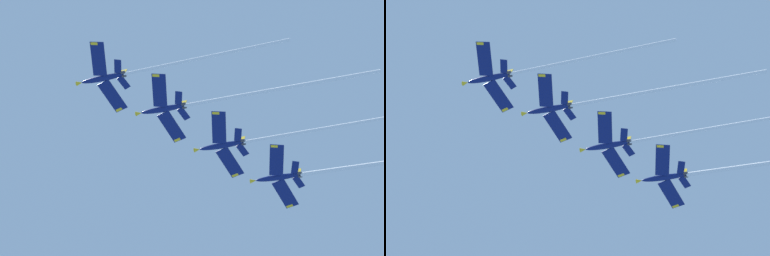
{
  "view_description": "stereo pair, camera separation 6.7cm",
  "coord_description": "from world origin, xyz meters",
  "views": [
    {
      "loc": [
        -38.91,
        34.95,
        1.58
      ],
      "look_at": [
        -10.13,
        -34.93,
        155.3
      ],
      "focal_mm": 62.33,
      "sensor_mm": 36.0,
      "label": 1
    },
    {
      "loc": [
        -38.85,
        34.98,
        1.58
      ],
      "look_at": [
        -10.13,
        -34.93,
        155.3
      ],
      "focal_mm": 62.33,
      "sensor_mm": 36.0,
      "label": 2
    }
  ],
  "objects": [
    {
      "name": "jet_fourth",
      "position": [
        -41.77,
        -57.28,
        149.18
      ],
      "size": [
        59.93,
        20.06,
        12.73
      ],
      "color": "navy"
    },
    {
      "name": "jet_lead",
      "position": [
        -2.66,
        -15.87,
        157.34
      ],
      "size": [
        54.81,
        20.09,
        11.72
      ],
      "color": "navy"
    },
    {
      "name": "jet_third",
      "position": [
        -24.51,
        -42.52,
        151.63
      ],
      "size": [
        52.52,
        20.1,
        11.19
      ],
      "color": "navy"
    },
    {
      "name": "jet_second",
      "position": [
        -17.76,
        -29.1,
        153.94
      ],
      "size": [
        60.57,
        20.07,
        13.34
      ],
      "color": "navy"
    }
  ]
}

